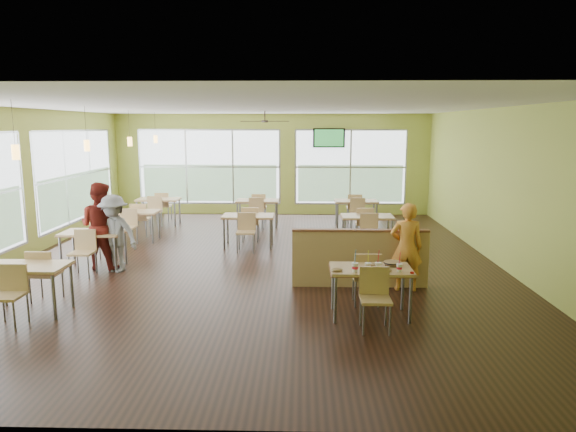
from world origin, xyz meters
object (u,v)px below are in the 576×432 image
object	(u,v)px
main_table	(371,276)
man_plaid	(406,247)
food_basket	(392,263)
half_wall_divider	(360,258)

from	to	relation	value
main_table	man_plaid	world-z (taller)	man_plaid
main_table	food_basket	distance (m)	0.40
food_basket	half_wall_divider	bearing A→B (deg)	104.47
main_table	food_basket	world-z (taller)	main_table
man_plaid	food_basket	distance (m)	1.21
half_wall_divider	food_basket	world-z (taller)	half_wall_divider
half_wall_divider	food_basket	distance (m)	1.38
half_wall_divider	man_plaid	bearing A→B (deg)	-12.97
main_table	man_plaid	bearing A→B (deg)	58.73
half_wall_divider	food_basket	xyz separation A→B (m)	(0.34, -1.31, 0.26)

